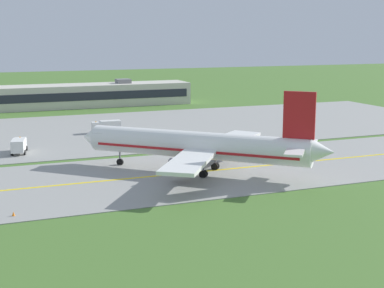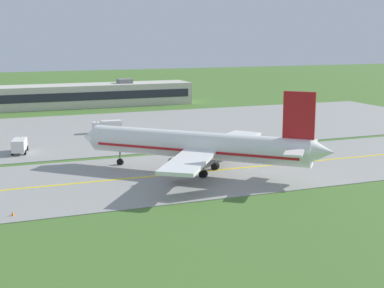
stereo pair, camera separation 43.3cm
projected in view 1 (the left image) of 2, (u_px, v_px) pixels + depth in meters
ground_plane at (186, 174)px, 84.01m from camera, size 500.00×500.00×0.00m
taxiway_strip at (186, 173)px, 84.00m from camera, size 240.00×28.00×0.10m
apron_pad at (160, 127)px, 125.94m from camera, size 140.00×52.00×0.10m
taxiway_centreline at (186, 173)px, 83.99m from camera, size 220.00×0.60×0.01m
airplane_lead at (200, 146)px, 83.75m from camera, size 31.86×30.57×12.70m
service_truck_catering at (19, 145)px, 97.92m from camera, size 3.25×6.29×2.60m
service_truck_pushback at (106, 126)px, 118.42m from camera, size 6.13×2.68×2.60m
terminal_building at (81, 96)px, 161.45m from camera, size 63.22×11.35×7.53m
traffic_cone_near_edge at (13, 214)px, 64.15m from camera, size 0.44×0.44×0.60m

